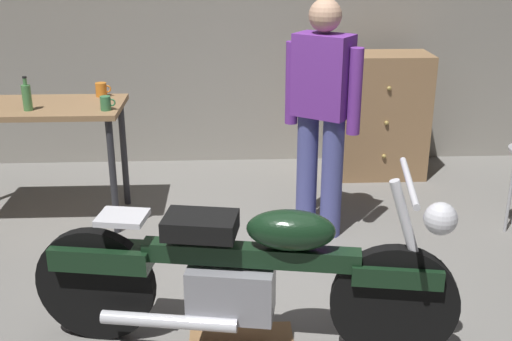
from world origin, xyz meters
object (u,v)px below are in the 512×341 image
object	(u,v)px
motorcycle	(244,272)
mug_orange_travel	(101,90)
person_standing	(322,109)
mug_green_speckled	(106,103)
wooden_dresser	(380,116)
bottle	(27,97)

from	to	relation	value
motorcycle	mug_orange_travel	bearing A→B (deg)	127.49
person_standing	mug_green_speckled	world-z (taller)	person_standing
person_standing	mug_orange_travel	size ratio (longest dim) A/B	14.15
person_standing	mug_orange_travel	bearing A→B (deg)	16.22
motorcycle	person_standing	xyz separation A→B (m)	(0.58, 1.38, 0.48)
motorcycle	mug_green_speckled	world-z (taller)	mug_green_speckled
person_standing	wooden_dresser	world-z (taller)	person_standing
person_standing	bottle	size ratio (longest dim) A/B	6.93
bottle	wooden_dresser	bearing A→B (deg)	19.89
person_standing	mug_green_speckled	distance (m)	1.50
bottle	person_standing	bearing A→B (deg)	-4.57
person_standing	mug_orange_travel	distance (m)	1.69
person_standing	mug_green_speckled	xyz separation A→B (m)	(-1.50, 0.14, 0.03)
mug_green_speckled	mug_orange_travel	xyz separation A→B (m)	(-0.10, 0.41, 0.00)
motorcycle	person_standing	size ratio (longest dim) A/B	1.30
motorcycle	bottle	distance (m)	2.19
wooden_dresser	mug_green_speckled	size ratio (longest dim) A/B	10.26
wooden_dresser	mug_green_speckled	distance (m)	2.45
wooden_dresser	bottle	size ratio (longest dim) A/B	4.56
mug_green_speckled	wooden_dresser	bearing A→B (deg)	24.76
mug_green_speckled	bottle	bearing A→B (deg)	177.76
mug_orange_travel	mug_green_speckled	bearing A→B (deg)	-75.62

